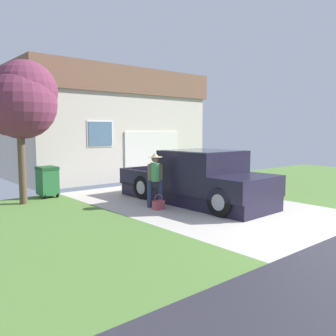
{
  "coord_description": "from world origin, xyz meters",
  "views": [
    {
      "loc": [
        -7.8,
        -3.44,
        2.31
      ],
      "look_at": [
        -0.93,
        4.71,
        1.17
      ],
      "focal_mm": 38.11,
      "sensor_mm": 36.0,
      "label": 1
    }
  ],
  "objects_px": {
    "front_yard_tree": "(20,101)",
    "wheeled_trash_bin": "(47,181)",
    "person_with_hat": "(155,176)",
    "handbag": "(159,204)",
    "pickup_truck": "(202,180)",
    "house_with_garage": "(101,125)"
  },
  "relations": [
    {
      "from": "handbag",
      "to": "house_with_garage",
      "type": "xyz_separation_m",
      "value": [
        2.84,
        8.32,
        2.44
      ]
    },
    {
      "from": "house_with_garage",
      "to": "front_yard_tree",
      "type": "xyz_separation_m",
      "value": [
        -5.47,
        -4.72,
        0.62
      ]
    },
    {
      "from": "wheeled_trash_bin",
      "to": "pickup_truck",
      "type": "bearing_deg",
      "value": -52.05
    },
    {
      "from": "house_with_garage",
      "to": "pickup_truck",
      "type": "bearing_deg",
      "value": -98.48
    },
    {
      "from": "pickup_truck",
      "to": "person_with_hat",
      "type": "xyz_separation_m",
      "value": [
        -1.44,
        0.55,
        0.18
      ]
    },
    {
      "from": "handbag",
      "to": "wheeled_trash_bin",
      "type": "height_order",
      "value": "wheeled_trash_bin"
    },
    {
      "from": "pickup_truck",
      "to": "house_with_garage",
      "type": "xyz_separation_m",
      "value": [
        1.27,
        8.54,
        1.83
      ]
    },
    {
      "from": "front_yard_tree",
      "to": "wheeled_trash_bin",
      "type": "bearing_deg",
      "value": 22.75
    },
    {
      "from": "pickup_truck",
      "to": "handbag",
      "type": "height_order",
      "value": "pickup_truck"
    },
    {
      "from": "house_with_garage",
      "to": "wheeled_trash_bin",
      "type": "height_order",
      "value": "house_with_garage"
    },
    {
      "from": "house_with_garage",
      "to": "wheeled_trash_bin",
      "type": "relative_size",
      "value": 8.69
    },
    {
      "from": "person_with_hat",
      "to": "wheeled_trash_bin",
      "type": "distance_m",
      "value": 4.12
    },
    {
      "from": "front_yard_tree",
      "to": "person_with_hat",
      "type": "bearing_deg",
      "value": -49.89
    },
    {
      "from": "handbag",
      "to": "wheeled_trash_bin",
      "type": "relative_size",
      "value": 0.43
    },
    {
      "from": "person_with_hat",
      "to": "front_yard_tree",
      "type": "height_order",
      "value": "front_yard_tree"
    },
    {
      "from": "wheeled_trash_bin",
      "to": "handbag",
      "type": "bearing_deg",
      "value": -66.67
    },
    {
      "from": "handbag",
      "to": "house_with_garage",
      "type": "distance_m",
      "value": 9.12
    },
    {
      "from": "front_yard_tree",
      "to": "wheeled_trash_bin",
      "type": "height_order",
      "value": "front_yard_tree"
    },
    {
      "from": "person_with_hat",
      "to": "pickup_truck",
      "type": "bearing_deg",
      "value": 4.97
    },
    {
      "from": "wheeled_trash_bin",
      "to": "house_with_garage",
      "type": "bearing_deg",
      "value": 43.53
    },
    {
      "from": "handbag",
      "to": "pickup_truck",
      "type": "bearing_deg",
      "value": -8.32
    },
    {
      "from": "pickup_truck",
      "to": "handbag",
      "type": "relative_size",
      "value": 11.82
    }
  ]
}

